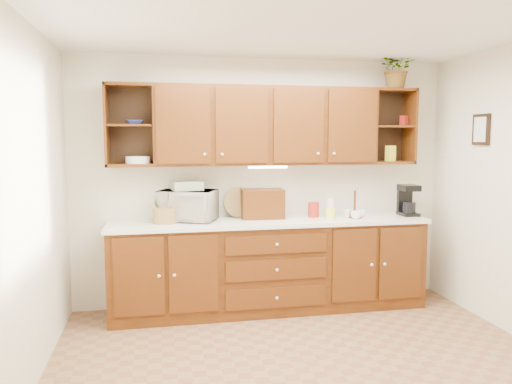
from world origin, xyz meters
name	(u,v)px	position (x,y,z in m)	size (l,w,h in m)	color
floor	(312,373)	(0.00, 0.00, 0.00)	(4.00, 4.00, 0.00)	brown
ceiling	(316,19)	(0.00, 0.00, 2.60)	(4.00, 4.00, 0.00)	white
back_wall	(263,182)	(0.00, 1.75, 1.30)	(4.00, 4.00, 0.00)	beige
left_wall	(20,210)	(-2.00, 0.00, 1.30)	(3.50, 3.50, 0.00)	beige
base_cabinets	(269,266)	(0.00, 1.45, 0.45)	(3.20, 0.60, 0.90)	#391A06
countertop	(270,222)	(0.00, 1.44, 0.92)	(3.24, 0.64, 0.04)	silver
upper_cabinets	(268,126)	(0.01, 1.59, 1.89)	(3.20, 0.33, 0.80)	#391A06
undercabinet_light	(268,167)	(0.00, 1.53, 1.47)	(0.40, 0.05, 0.03)	white
framed_picture	(481,130)	(1.98, 0.90, 1.85)	(0.03, 0.24, 0.30)	black
wicker_basket	(165,215)	(-1.05, 1.45, 1.01)	(0.23, 0.23, 0.15)	olive
microwave	(187,205)	(-0.82, 1.56, 1.09)	(0.56, 0.38, 0.31)	beige
towel_stack	(187,186)	(-0.82, 1.56, 1.29)	(0.29, 0.21, 0.09)	#C9BF5E
wine_bottle	(168,206)	(-1.02, 1.55, 1.09)	(0.07, 0.07, 0.30)	black
woven_tray	(239,216)	(-0.28, 1.66, 0.95)	(0.32, 0.32, 0.02)	olive
bread_box	(262,204)	(-0.05, 1.56, 1.09)	(0.43, 0.27, 0.30)	#391A06
mug_tree	(354,213)	(0.90, 1.39, 0.98)	(0.26, 0.26, 0.29)	#391A06
canister_red	(314,210)	(0.49, 1.52, 1.02)	(0.12, 0.12, 0.16)	#A12117
canister_white	(331,208)	(0.69, 1.53, 1.03)	(0.07, 0.07, 0.19)	white
canister_yellow	(331,213)	(0.63, 1.39, 0.99)	(0.09, 0.09, 0.11)	yellow
coffee_maker	(408,201)	(1.52, 1.44, 1.10)	(0.19, 0.24, 0.33)	black
bowl_stack	(134,122)	(-1.32, 1.57, 1.92)	(0.17, 0.17, 0.04)	navy
plate_stack	(138,160)	(-1.30, 1.58, 1.56)	(0.24, 0.24, 0.07)	white
pantry_box_yellow	(390,153)	(1.36, 1.56, 1.60)	(0.09, 0.07, 0.17)	yellow
pantry_box_red	(404,121)	(1.52, 1.58, 1.95)	(0.07, 0.06, 0.11)	#A12117
potted_plant	(398,69)	(1.41, 1.55, 2.50)	(0.38, 0.33, 0.42)	#999999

